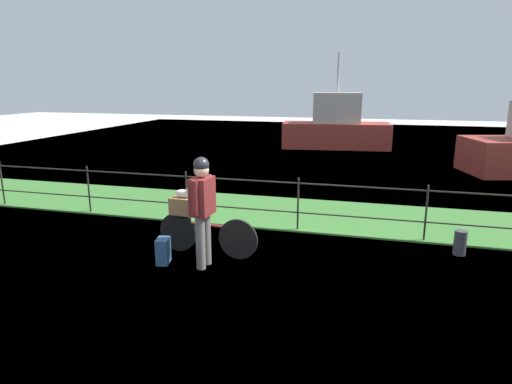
% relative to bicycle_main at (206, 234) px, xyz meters
% --- Properties ---
extents(ground_plane, '(60.00, 60.00, 0.00)m').
position_rel_bicycle_main_xyz_m(ground_plane, '(1.21, -0.39, -0.34)').
color(ground_plane, beige).
extents(grass_strip, '(27.00, 2.40, 0.03)m').
position_rel_bicycle_main_xyz_m(grass_strip, '(1.21, 2.67, -0.33)').
color(grass_strip, '#38702D').
rests_on(grass_strip, ground).
extents(harbor_water, '(30.00, 30.00, 0.00)m').
position_rel_bicycle_main_xyz_m(harbor_water, '(1.21, 10.18, -0.34)').
color(harbor_water, slate).
rests_on(harbor_water, ground).
extents(iron_fence, '(18.04, 0.04, 1.02)m').
position_rel_bicycle_main_xyz_m(iron_fence, '(1.21, 1.58, 0.26)').
color(iron_fence, '#28231E').
rests_on(iron_fence, ground).
extents(bicycle_main, '(1.71, 0.20, 0.65)m').
position_rel_bicycle_main_xyz_m(bicycle_main, '(0.00, 0.00, 0.00)').
color(bicycle_main, black).
rests_on(bicycle_main, ground).
extents(wooden_crate, '(0.42, 0.30, 0.27)m').
position_rel_bicycle_main_xyz_m(wooden_crate, '(-0.39, 0.03, 0.44)').
color(wooden_crate, olive).
rests_on(wooden_crate, bicycle_main).
extents(terrier_dog, '(0.32, 0.16, 0.18)m').
position_rel_bicycle_main_xyz_m(terrier_dog, '(-0.37, 0.03, 0.66)').
color(terrier_dog, silver).
rests_on(terrier_dog, wooden_crate).
extents(cyclist_person, '(0.29, 0.54, 1.68)m').
position_rel_bicycle_main_xyz_m(cyclist_person, '(0.14, -0.46, 0.66)').
color(cyclist_person, slate).
rests_on(cyclist_person, ground).
extents(backpack_on_paving, '(0.24, 0.31, 0.40)m').
position_rel_bicycle_main_xyz_m(backpack_on_paving, '(-0.51, -0.52, -0.14)').
color(backpack_on_paving, '#28517A').
rests_on(backpack_on_paving, ground).
extents(mooring_bollard, '(0.20, 0.20, 0.41)m').
position_rel_bicycle_main_xyz_m(mooring_bollard, '(3.96, 1.08, -0.14)').
color(mooring_bollard, '#38383D').
rests_on(mooring_bollard, ground).
extents(moored_boat_near, '(4.65, 2.23, 3.92)m').
position_rel_bicycle_main_xyz_m(moored_boat_near, '(0.79, 13.03, 0.50)').
color(moored_boat_near, '#9E3328').
rests_on(moored_boat_near, ground).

